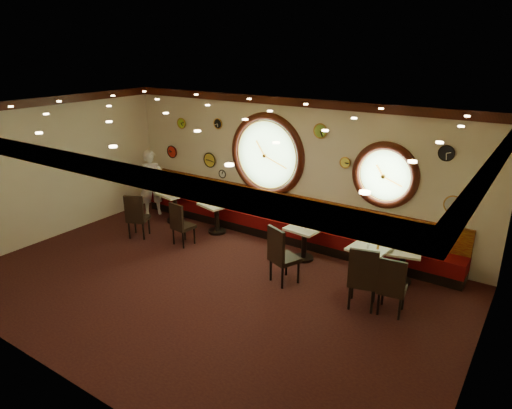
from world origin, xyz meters
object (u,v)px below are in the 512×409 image
(table_c, at_px, (304,239))
(condiment_b_pepper, at_px, (217,201))
(condiment_a_pepper, at_px, (175,190))
(condiment_d_pepper, at_px, (368,246))
(condiment_b_bottle, at_px, (220,200))
(condiment_e_bottle, at_px, (410,247))
(table_e, at_px, (403,262))
(condiment_e_pepper, at_px, (406,248))
(waiter, at_px, (152,183))
(condiment_c_pepper, at_px, (306,226))
(condiment_d_bottle, at_px, (378,245))
(chair_d, at_px, (363,274))
(chair_b, at_px, (180,221))
(condiment_a_bottle, at_px, (177,190))
(condiment_c_salt, at_px, (300,224))
(table_b, at_px, (217,214))
(chair_e, at_px, (392,283))
(table_a, at_px, (175,203))
(condiment_b_salt, at_px, (215,201))
(condiment_a_salt, at_px, (171,190))
(condiment_c_bottle, at_px, (312,222))
(condiment_d_salt, at_px, (370,243))
(condiment_e_salt, at_px, (402,246))
(table_d, at_px, (368,261))
(chair_a, at_px, (136,214))
(chair_c, at_px, (280,252))

(table_c, xyz_separation_m, condiment_b_pepper, (-2.39, 0.14, 0.34))
(condiment_a_pepper, bearing_deg, condiment_d_pepper, -4.63)
(condiment_b_bottle, relative_size, condiment_e_bottle, 1.18)
(table_e, relative_size, condiment_e_pepper, 6.59)
(condiment_b_bottle, height_order, waiter, waiter)
(condiment_c_pepper, bearing_deg, condiment_d_bottle, -5.37)
(chair_d, bearing_deg, waiter, 153.51)
(condiment_e_pepper, bearing_deg, chair_b, -167.34)
(condiment_a_bottle, bearing_deg, condiment_c_salt, -2.01)
(table_b, relative_size, chair_e, 1.26)
(table_a, relative_size, chair_d, 1.16)
(condiment_b_salt, bearing_deg, chair_b, -99.90)
(chair_e, bearing_deg, table_a, 161.58)
(chair_b, bearing_deg, condiment_d_pepper, 15.50)
(condiment_a_salt, bearing_deg, condiment_c_pepper, -2.90)
(condiment_d_bottle, bearing_deg, chair_b, -170.62)
(condiment_b_salt, height_order, condiment_c_bottle, condiment_c_bottle)
(condiment_d_bottle, bearing_deg, condiment_a_salt, 176.39)
(condiment_d_salt, height_order, condiment_a_bottle, condiment_a_bottle)
(condiment_b_pepper, xyz_separation_m, condiment_e_salt, (4.32, 0.09, -0.08))
(condiment_d_pepper, bearing_deg, condiment_a_salt, 175.39)
(chair_b, bearing_deg, waiter, 158.06)
(table_c, height_order, waiter, waiter)
(table_e, relative_size, condiment_d_pepper, 7.95)
(condiment_b_pepper, height_order, condiment_b_bottle, condiment_b_bottle)
(chair_d, xyz_separation_m, condiment_d_salt, (-0.27, 0.99, 0.12))
(condiment_c_pepper, bearing_deg, table_d, -6.85)
(table_c, xyz_separation_m, condiment_e_pepper, (2.03, 0.14, 0.27))
(table_b, bearing_deg, condiment_e_pepper, 0.23)
(table_d, bearing_deg, condiment_d_pepper, -98.37)
(table_b, xyz_separation_m, condiment_a_bottle, (-1.27, 0.01, 0.37))
(table_c, height_order, condiment_a_bottle, condiment_a_bottle)
(condiment_a_salt, bearing_deg, condiment_b_bottle, 0.07)
(chair_a, relative_size, chair_d, 0.92)
(condiment_a_pepper, relative_size, condiment_b_pepper, 1.10)
(condiment_c_salt, bearing_deg, table_b, 177.24)
(table_e, distance_m, waiter, 6.62)
(condiment_d_salt, bearing_deg, chair_b, -169.47)
(table_c, bearing_deg, table_e, 4.79)
(condiment_c_pepper, bearing_deg, condiment_e_pepper, 5.71)
(chair_c, xyz_separation_m, condiment_d_salt, (1.33, 0.99, 0.13))
(condiment_d_pepper, relative_size, condiment_c_bottle, 0.51)
(condiment_a_bottle, height_order, condiment_d_bottle, condiment_a_bottle)
(table_b, relative_size, condiment_d_salt, 9.58)
(condiment_b_pepper, relative_size, condiment_e_pepper, 0.92)
(table_e, height_order, condiment_a_bottle, condiment_a_bottle)
(chair_a, bearing_deg, condiment_b_bottle, 17.09)
(condiment_d_salt, xyz_separation_m, condiment_e_pepper, (0.59, 0.29, -0.05))
(condiment_b_pepper, bearing_deg, table_d, -5.41)
(chair_c, distance_m, condiment_e_salt, 2.28)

